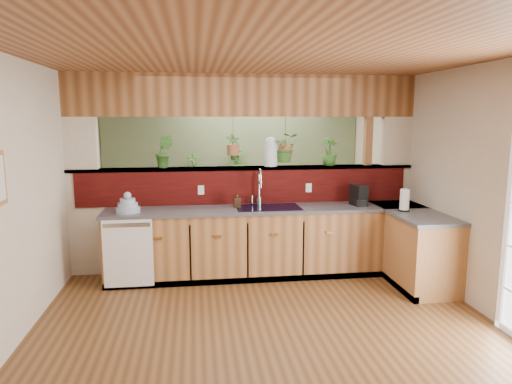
{
  "coord_description": "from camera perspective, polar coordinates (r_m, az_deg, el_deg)",
  "views": [
    {
      "loc": [
        -0.67,
        -4.7,
        2.05
      ],
      "look_at": [
        0.05,
        0.7,
        1.15
      ],
      "focal_mm": 32.0,
      "sensor_mm": 36.0,
      "label": 1
    }
  ],
  "objects": [
    {
      "name": "ground",
      "position": [
        5.17,
        0.44,
        -13.99
      ],
      "size": [
        4.6,
        7.0,
        0.01
      ],
      "primitive_type": "cube",
      "color": "brown",
      "rests_on": "ground"
    },
    {
      "name": "ceiling",
      "position": [
        4.78,
        0.49,
        16.0
      ],
      "size": [
        4.6,
        7.0,
        0.01
      ],
      "primitive_type": "cube",
      "color": "brown",
      "rests_on": "ground"
    },
    {
      "name": "wall_back",
      "position": [
        8.26,
        -2.98,
        4.16
      ],
      "size": [
        4.6,
        0.02,
        2.6
      ],
      "primitive_type": "cube",
      "color": "beige",
      "rests_on": "ground"
    },
    {
      "name": "wall_front",
      "position": [
        1.56,
        20.12,
        -19.87
      ],
      "size": [
        4.6,
        0.02,
        2.6
      ],
      "primitive_type": "cube",
      "color": "beige",
      "rests_on": "ground"
    },
    {
      "name": "wall_left",
      "position": [
        5.03,
        -26.47,
        -0.18
      ],
      "size": [
        0.02,
        7.0,
        2.6
      ],
      "primitive_type": "cube",
      "color": "beige",
      "rests_on": "ground"
    },
    {
      "name": "wall_right",
      "position": [
        5.61,
        24.43,
        0.86
      ],
      "size": [
        0.02,
        7.0,
        2.6
      ],
      "primitive_type": "cube",
      "color": "beige",
      "rests_on": "ground"
    },
    {
      "name": "pass_through_partition",
      "position": [
        6.14,
        -1.04,
        1.34
      ],
      "size": [
        4.6,
        0.21,
        2.6
      ],
      "color": "beige",
      "rests_on": "ground"
    },
    {
      "name": "pass_through_ledge",
      "position": [
        6.12,
        -1.32,
        3.0
      ],
      "size": [
        4.6,
        0.21,
        0.04
      ],
      "primitive_type": "cube",
      "color": "brown",
      "rests_on": "ground"
    },
    {
      "name": "header_beam",
      "position": [
        6.09,
        -1.36,
        11.97
      ],
      "size": [
        4.6,
        0.15,
        0.55
      ],
      "primitive_type": "cube",
      "color": "brown",
      "rests_on": "ground"
    },
    {
      "name": "sage_backwall",
      "position": [
        8.24,
        -2.96,
        4.14
      ],
      "size": [
        4.55,
        0.02,
        2.55
      ],
      "primitive_type": "cube",
      "color": "#5E704C",
      "rests_on": "ground"
    },
    {
      "name": "countertop",
      "position": [
        5.98,
        7.27,
        -6.22
      ],
      "size": [
        4.14,
        1.52,
        0.9
      ],
      "color": "#925E32",
      "rests_on": "ground"
    },
    {
      "name": "dishwasher",
      "position": [
        5.65,
        -15.7,
        -7.36
      ],
      "size": [
        0.58,
        0.03,
        0.82
      ],
      "color": "white",
      "rests_on": "ground"
    },
    {
      "name": "navy_sink",
      "position": [
        5.87,
        1.53,
        -2.69
      ],
      "size": [
        0.82,
        0.5,
        0.18
      ],
      "color": "black",
      "rests_on": "countertop"
    },
    {
      "name": "faucet",
      "position": [
        5.95,
        0.41,
        0.81
      ],
      "size": [
        0.22,
        0.22,
        0.49
      ],
      "color": "#B7B7B2",
      "rests_on": "countertop"
    },
    {
      "name": "dish_stack",
      "position": [
        5.75,
        -15.73,
        -1.7
      ],
      "size": [
        0.29,
        0.29,
        0.26
      ],
      "color": "#94A4BF",
      "rests_on": "countertop"
    },
    {
      "name": "soap_dispenser",
      "position": [
        5.85,
        -2.36,
        -0.98
      ],
      "size": [
        0.09,
        0.09,
        0.2
      ],
      "primitive_type": "imported",
      "rotation": [
        0.0,
        0.0,
        0.01
      ],
      "color": "#3C2515",
      "rests_on": "countertop"
    },
    {
      "name": "coffee_maker",
      "position": [
        6.11,
        12.74,
        -0.5
      ],
      "size": [
        0.15,
        0.25,
        0.27
      ],
      "rotation": [
        0.0,
        0.0,
        0.22
      ],
      "color": "black",
      "rests_on": "countertop"
    },
    {
      "name": "paper_towel",
      "position": [
        5.9,
        18.07,
        -1.02
      ],
      "size": [
        0.14,
        0.14,
        0.29
      ],
      "color": "black",
      "rests_on": "countertop"
    },
    {
      "name": "glass_jar",
      "position": [
        6.15,
        1.85,
        5.07
      ],
      "size": [
        0.18,
        0.18,
        0.4
      ],
      "color": "silver",
      "rests_on": "pass_through_ledge"
    },
    {
      "name": "ledge_plant_left",
      "position": [
        6.08,
        -11.41,
        4.99
      ],
      "size": [
        0.26,
        0.22,
        0.43
      ],
      "primitive_type": "imported",
      "rotation": [
        0.0,
        0.0,
        -0.12
      ],
      "color": "#2C5B1F",
      "rests_on": "pass_through_ledge"
    },
    {
      "name": "ledge_plant_right",
      "position": [
        6.33,
        9.15,
        5.03
      ],
      "size": [
        0.28,
        0.28,
        0.38
      ],
      "primitive_type": "imported",
      "rotation": [
        0.0,
        0.0,
        0.42
      ],
      "color": "#2C5B1F",
      "rests_on": "pass_through_ledge"
    },
    {
      "name": "hanging_plant_a",
      "position": [
        6.07,
        -2.88,
        6.69
      ],
      "size": [
        0.21,
        0.17,
        0.5
      ],
      "color": "brown",
      "rests_on": "header_beam"
    },
    {
      "name": "hanging_plant_b",
      "position": [
        6.17,
        3.72,
        7.1
      ],
      "size": [
        0.38,
        0.34,
        0.53
      ],
      "color": "brown",
      "rests_on": "header_beam"
    },
    {
      "name": "shelving_console",
      "position": [
        8.11,
        -4.65,
        -1.67
      ],
      "size": [
        1.62,
        0.86,
        1.05
      ],
      "primitive_type": "cube",
      "rotation": [
        0.0,
        0.0,
        0.3
      ],
      "color": "black",
      "rests_on": "ground"
    },
    {
      "name": "shelf_plant_a",
      "position": [
        7.99,
        -7.91,
        3.36
      ],
      "size": [
        0.25,
        0.21,
        0.4
      ],
      "primitive_type": "imported",
      "rotation": [
        0.0,
        0.0,
        -0.35
      ],
      "color": "#2C5B1F",
      "rests_on": "shelving_console"
    },
    {
      "name": "shelf_plant_b",
      "position": [
        8.02,
        -2.37,
        3.85
      ],
      "size": [
        0.36,
        0.36,
        0.51
      ],
      "primitive_type": "imported",
      "rotation": [
        0.0,
        0.0,
        0.32
      ],
      "color": "#2C5B1F",
      "rests_on": "shelving_console"
    },
    {
      "name": "floor_plant",
      "position": [
        7.71,
        3.44,
        -3.08
      ],
      "size": [
        0.71,
        0.62,
        0.78
      ],
      "primitive_type": "imported",
      "rotation": [
        0.0,
        0.0,
        -0.02
      ],
      "color": "#2C5B1F",
      "rests_on": "ground"
    }
  ]
}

